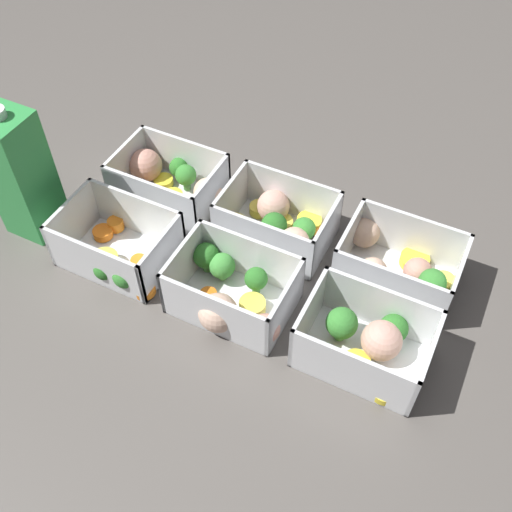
{
  "coord_description": "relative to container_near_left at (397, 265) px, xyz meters",
  "views": [
    {
      "loc": [
        -0.23,
        0.46,
        0.64
      ],
      "look_at": [
        0.0,
        0.0,
        0.03
      ],
      "focal_mm": 42.0,
      "sensor_mm": 36.0,
      "label": 1
    }
  ],
  "objects": [
    {
      "name": "container_near_center",
      "position": [
        0.17,
        0.0,
        -0.0
      ],
      "size": [
        0.16,
        0.12,
        0.08
      ],
      "color": "white",
      "rests_on": "ground_plane"
    },
    {
      "name": "container_far_center",
      "position": [
        0.17,
        0.14,
        0.0
      ],
      "size": [
        0.16,
        0.12,
        0.08
      ],
      "color": "white",
      "rests_on": "ground_plane"
    },
    {
      "name": "container_near_left",
      "position": [
        0.0,
        0.0,
        0.0
      ],
      "size": [
        0.17,
        0.13,
        0.08
      ],
      "color": "white",
      "rests_on": "ground_plane"
    },
    {
      "name": "juice_carton",
      "position": [
        0.49,
        0.14,
        0.07
      ],
      "size": [
        0.07,
        0.07,
        0.2
      ],
      "color": "green",
      "rests_on": "ground_plane"
    },
    {
      "name": "ground_plane",
      "position": [
        0.17,
        0.07,
        -0.03
      ],
      "size": [
        4.0,
        4.0,
        0.0
      ],
      "primitive_type": "plane",
      "color": "#56514C"
    },
    {
      "name": "container_far_right",
      "position": [
        0.35,
        0.15,
        -0.0
      ],
      "size": [
        0.16,
        0.11,
        0.08
      ],
      "color": "white",
      "rests_on": "ground_plane"
    },
    {
      "name": "container_near_right",
      "position": [
        0.35,
        -0.0,
        0.0
      ],
      "size": [
        0.18,
        0.12,
        0.08
      ],
      "color": "white",
      "rests_on": "ground_plane"
    },
    {
      "name": "container_far_left",
      "position": [
        -0.01,
        0.13,
        0.0
      ],
      "size": [
        0.15,
        0.11,
        0.08
      ],
      "color": "white",
      "rests_on": "ground_plane"
    }
  ]
}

